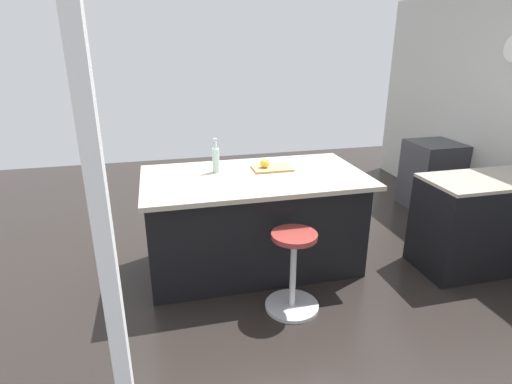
% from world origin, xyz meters
% --- Properties ---
extents(ground_plane, '(7.80, 7.80, 0.00)m').
position_xyz_m(ground_plane, '(0.00, 0.00, 0.00)').
color(ground_plane, black).
extents(oven_range, '(0.60, 0.61, 0.86)m').
position_xyz_m(oven_range, '(-2.65, -0.75, 0.43)').
color(oven_range, '#38383D').
rests_on(oven_range, ground_plane).
extents(kitchen_island, '(1.97, 1.10, 0.94)m').
position_xyz_m(kitchen_island, '(-0.06, 0.18, 0.48)').
color(kitchen_island, black).
rests_on(kitchen_island, ground_plane).
extents(stool_by_window, '(0.44, 0.44, 0.67)m').
position_xyz_m(stool_by_window, '(-0.21, 0.91, 0.32)').
color(stool_by_window, '#B7B7BC').
rests_on(stool_by_window, ground_plane).
extents(cutting_board, '(0.36, 0.24, 0.02)m').
position_xyz_m(cutting_board, '(-0.26, 0.09, 0.95)').
color(cutting_board, tan).
rests_on(cutting_board, kitchen_island).
extents(apple_yellow, '(0.09, 0.09, 0.09)m').
position_xyz_m(apple_yellow, '(-0.19, 0.09, 1.00)').
color(apple_yellow, gold).
rests_on(apple_yellow, cutting_board).
extents(water_bottle, '(0.06, 0.06, 0.31)m').
position_xyz_m(water_bottle, '(0.26, 0.06, 1.06)').
color(water_bottle, silver).
rests_on(water_bottle, kitchen_island).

